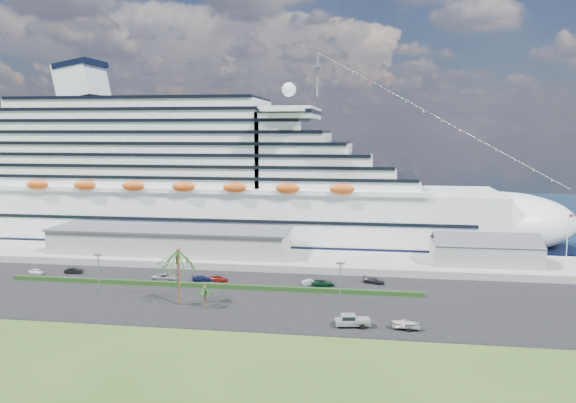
% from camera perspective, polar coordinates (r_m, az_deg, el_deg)
% --- Properties ---
extents(ground, '(420.00, 420.00, 0.00)m').
position_cam_1_polar(ground, '(102.92, -6.37, -11.37)').
color(ground, '#334E1A').
rests_on(ground, ground).
extents(asphalt_lot, '(140.00, 38.00, 0.12)m').
position_cam_1_polar(asphalt_lot, '(113.05, -4.92, -9.59)').
color(asphalt_lot, black).
rests_on(asphalt_lot, ground).
extents(wharf, '(240.00, 20.00, 1.80)m').
position_cam_1_polar(wharf, '(140.23, -2.17, -5.86)').
color(wharf, gray).
rests_on(wharf, ground).
extents(water, '(420.00, 160.00, 0.02)m').
position_cam_1_polar(water, '(227.96, 2.02, -0.95)').
color(water, '#0B1E32').
rests_on(water, ground).
extents(cruise_ship, '(191.00, 38.00, 54.00)m').
position_cam_1_polar(cruise_ship, '(165.75, -7.99, 1.66)').
color(cruise_ship, silver).
rests_on(cruise_ship, ground).
extents(terminal_building, '(61.00, 15.00, 6.30)m').
position_cam_1_polar(terminal_building, '(145.99, -11.89, -3.84)').
color(terminal_building, gray).
rests_on(terminal_building, wharf).
extents(port_shed, '(24.00, 12.31, 7.37)m').
position_cam_1_polar(port_shed, '(139.70, 19.36, -4.86)').
color(port_shed, gray).
rests_on(port_shed, wharf).
extents(flagpole, '(1.08, 0.16, 12.00)m').
position_cam_1_polar(flagpole, '(143.51, 26.53, -3.33)').
color(flagpole, silver).
rests_on(flagpole, wharf).
extents(hedge, '(88.00, 1.10, 0.90)m').
position_cam_1_polar(hedge, '(119.56, -8.14, -8.44)').
color(hedge, black).
rests_on(hedge, asphalt_lot).
extents(lamp_post_left, '(1.60, 0.35, 8.27)m').
position_cam_1_polar(lamp_post_left, '(118.52, -18.67, -6.51)').
color(lamp_post_left, gray).
rests_on(lamp_post_left, asphalt_lot).
extents(lamp_post_right, '(1.60, 0.35, 8.27)m').
position_cam_1_polar(lamp_post_right, '(105.94, 5.34, -7.79)').
color(lamp_post_right, gray).
rests_on(lamp_post_right, asphalt_lot).
extents(palm_tall, '(8.82, 8.82, 11.13)m').
position_cam_1_polar(palm_tall, '(107.00, -11.10, -5.61)').
color(palm_tall, '#47301E').
rests_on(palm_tall, ground).
extents(palm_short, '(3.53, 3.53, 4.56)m').
position_cam_1_polar(palm_short, '(105.31, -8.44, -8.88)').
color(palm_short, '#47301E').
rests_on(palm_short, ground).
extents(parked_car_0, '(4.05, 2.32, 1.30)m').
position_cam_1_polar(parked_car_0, '(140.80, -24.21, -6.52)').
color(parked_car_0, silver).
rests_on(parked_car_0, asphalt_lot).
extents(parked_car_1, '(4.30, 2.20, 1.35)m').
position_cam_1_polar(parked_car_1, '(138.33, -20.92, -6.58)').
color(parked_car_1, black).
rests_on(parked_car_1, asphalt_lot).
extents(parked_car_2, '(5.68, 2.84, 1.55)m').
position_cam_1_polar(parked_car_2, '(126.25, -12.35, -7.53)').
color(parked_car_2, '#96999E').
rests_on(parked_car_2, asphalt_lot).
extents(parked_car_3, '(4.64, 2.77, 1.26)m').
position_cam_1_polar(parked_car_3, '(124.61, -8.72, -7.71)').
color(parked_car_3, '#141D47').
rests_on(parked_car_3, asphalt_lot).
extents(parked_car_4, '(4.19, 2.44, 1.34)m').
position_cam_1_polar(parked_car_4, '(123.82, -7.04, -7.76)').
color(parked_car_4, maroon).
rests_on(parked_car_4, asphalt_lot).
extents(parked_car_5, '(4.02, 2.15, 1.26)m').
position_cam_1_polar(parked_car_5, '(119.88, 2.34, -8.24)').
color(parked_car_5, silver).
rests_on(parked_car_5, asphalt_lot).
extents(parked_car_6, '(5.10, 2.77, 1.36)m').
position_cam_1_polar(parked_car_6, '(119.68, 3.54, -8.25)').
color(parked_car_6, '#0C311C').
rests_on(parked_car_6, asphalt_lot).
extents(parked_car_7, '(5.02, 3.35, 1.35)m').
position_cam_1_polar(parked_car_7, '(122.80, 8.68, -7.91)').
color(parked_car_7, '#232227').
rests_on(parked_car_7, asphalt_lot).
extents(pickup_truck, '(6.15, 3.10, 2.07)m').
position_cam_1_polar(pickup_truck, '(96.37, 6.51, -11.90)').
color(pickup_truck, black).
rests_on(pickup_truck, asphalt_lot).
extents(boat_trailer, '(5.74, 3.76, 1.64)m').
position_cam_1_polar(boat_trailer, '(96.44, 11.93, -12.03)').
color(boat_trailer, gray).
rests_on(boat_trailer, asphalt_lot).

